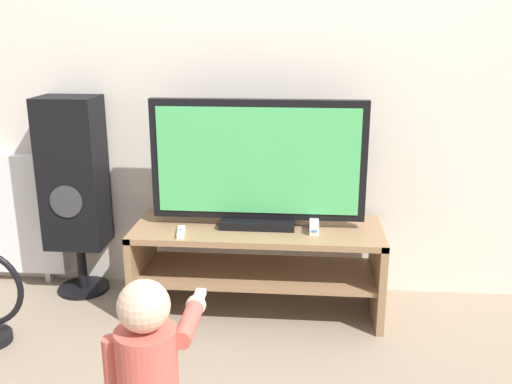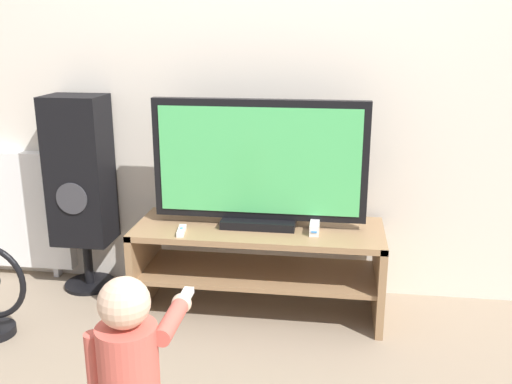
{
  "view_description": "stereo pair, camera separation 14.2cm",
  "coord_description": "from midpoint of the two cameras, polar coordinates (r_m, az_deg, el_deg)",
  "views": [
    {
      "loc": [
        0.22,
        -2.43,
        1.41
      ],
      "look_at": [
        0.0,
        0.14,
        0.66
      ],
      "focal_mm": 40.0,
      "sensor_mm": 36.0,
      "label": 1
    },
    {
      "loc": [
        0.36,
        -2.42,
        1.41
      ],
      "look_at": [
        0.0,
        0.14,
        0.66
      ],
      "focal_mm": 40.0,
      "sensor_mm": 36.0,
      "label": 2
    }
  ],
  "objects": [
    {
      "name": "ground_plane",
      "position": [
        2.82,
        1.08,
        -13.77
      ],
      "size": [
        16.0,
        16.0,
        0.0
      ],
      "primitive_type": "plane",
      "color": "gray"
    },
    {
      "name": "wall_back",
      "position": [
        2.98,
        2.53,
        14.08
      ],
      "size": [
        10.0,
        0.06,
        2.6
      ],
      "color": "silver",
      "rests_on": "ground_plane"
    },
    {
      "name": "tv_stand",
      "position": [
        2.89,
        1.68,
        -6.26
      ],
      "size": [
        1.24,
        0.46,
        0.45
      ],
      "color": "#93704C",
      "rests_on": "ground_plane"
    },
    {
      "name": "television",
      "position": [
        2.77,
        1.8,
        2.69
      ],
      "size": [
        1.05,
        0.2,
        0.63
      ],
      "color": "black",
      "rests_on": "tv_stand"
    },
    {
      "name": "game_console",
      "position": [
        2.8,
        7.36,
        -3.35
      ],
      "size": [
        0.04,
        0.19,
        0.05
      ],
      "color": "white",
      "rests_on": "tv_stand"
    },
    {
      "name": "remote_primary",
      "position": [
        2.77,
        -6.0,
        -3.88
      ],
      "size": [
        0.05,
        0.13,
        0.03
      ],
      "color": "white",
      "rests_on": "tv_stand"
    },
    {
      "name": "child",
      "position": [
        1.82,
        -10.16,
        -16.83
      ],
      "size": [
        0.27,
        0.42,
        0.72
      ],
      "color": "#3F4C72",
      "rests_on": "ground_plane"
    },
    {
      "name": "speaker_tower",
      "position": [
        3.17,
        -15.94,
        1.67
      ],
      "size": [
        0.31,
        0.28,
        1.07
      ],
      "color": "black",
      "rests_on": "ground_plane"
    },
    {
      "name": "radiator",
      "position": [
        3.55,
        -22.41,
        -1.63
      ],
      "size": [
        0.74,
        0.08,
        0.74
      ],
      "color": "white",
      "rests_on": "ground_plane"
    }
  ]
}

